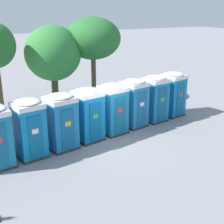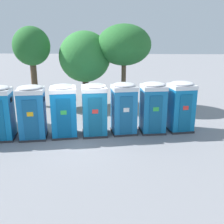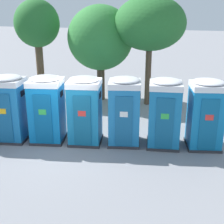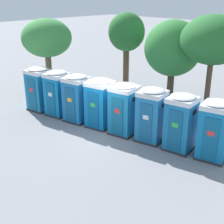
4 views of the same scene
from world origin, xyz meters
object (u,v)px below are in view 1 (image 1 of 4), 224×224
Objects in this scene: portapotty_1 at (29,129)px; street_tree_0 at (53,53)px; portapotty_6 at (155,98)px; street_tree_1 at (93,39)px; portapotty_5 at (134,103)px; portapotty_4 at (113,109)px; portapotty_7 at (173,94)px; portapotty_2 at (61,121)px; portapotty_3 at (88,114)px.

portapotty_1 is 7.39m from street_tree_0.
street_tree_1 is (-1.50, 4.96, 2.83)m from portapotty_6.
street_tree_1 is (2.62, -0.14, 0.78)m from street_tree_0.
portapotty_5 is 5.89m from street_tree_1.
street_tree_0 is at bearing 102.59° from portapotty_4.
street_tree_1 is (-0.06, 5.16, 2.83)m from portapotty_5.
portapotty_6 is 1.00× the size of portapotty_7.
street_tree_1 is (4.22, 6.08, 2.83)m from portapotty_2.
portapotty_3 is 2.91m from portapotty_5.
portapotty_5 is at bearing -63.20° from street_tree_0.
portapotty_4 is 1.00× the size of portapotty_5.
portapotty_2 is 2.91m from portapotty_4.
portapotty_3 is (1.42, 0.33, -0.00)m from portapotty_2.
portapotty_2 and portapotty_7 have the same top height.
portapotty_1 is 2.91m from portapotty_3.
portapotty_7 is 0.47× the size of street_tree_1.
portapotty_3 is 1.46m from portapotty_4.
portapotty_7 is 7.61m from street_tree_0.
street_tree_0 is 2.74m from street_tree_1.
portapotty_1 and portapotty_5 have the same top height.
portapotty_1 is 1.00× the size of portapotty_6.
portapotty_5 is 1.46m from portapotty_6.
portapotty_4 is 6.13m from street_tree_0.
portapotty_3 and portapotty_6 have the same top height.
portapotty_5 is at bearing 11.06° from portapotty_1.
portapotty_1 is 1.46m from portapotty_2.
portapotty_4 and portapotty_7 have the same top height.
portapotty_6 is (2.86, 0.54, 0.00)m from portapotty_4.
portapotty_1 is 1.00× the size of portapotty_7.
portapotty_6 is at bearing -73.16° from street_tree_1.
portapotty_1 is 0.50× the size of street_tree_0.
portapotty_3 is 1.00× the size of portapotty_5.
street_tree_0 is (-4.12, 5.10, 2.05)m from portapotty_6.
portapotty_4 is 1.00× the size of portapotty_6.
portapotty_6 is (7.16, 1.32, -0.00)m from portapotty_1.
portapotty_7 is at bearing 9.98° from portapotty_5.
portapotty_1 is at bearing -172.14° from portapotty_2.
portapotty_5 is (2.85, 0.59, 0.00)m from portapotty_3.
street_tree_1 is at bearing 76.10° from portapotty_4.
portapotty_6 is at bearing 11.08° from portapotty_2.
portapotty_7 is (5.72, 1.09, 0.00)m from portapotty_3.
portapotty_1 is at bearing -168.94° from portapotty_5.
portapotty_3 is 1.00× the size of portapotty_6.
portapotty_1 is at bearing -169.30° from portapotty_7.
portapotty_1 and portapotty_2 have the same top height.
portapotty_6 is at bearing 10.67° from portapotty_4.
portapotty_2 is (1.44, 0.20, -0.00)m from portapotty_1.
street_tree_1 is (2.80, 5.75, 2.83)m from portapotty_3.
portapotty_1 is 0.47× the size of street_tree_1.
portapotty_4 is 1.46m from portapotty_5.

